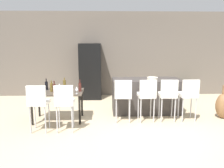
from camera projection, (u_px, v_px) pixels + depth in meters
name	position (u px, v px, depth m)	size (l,w,h in m)	color
ground_plane	(134.00, 120.00, 5.94)	(10.00, 10.00, 0.00)	#C6B28E
back_wall	(124.00, 54.00, 8.37)	(10.00, 0.12, 2.90)	#665B51
kitchen_island	(146.00, 96.00, 6.56)	(1.84, 0.81, 0.92)	#383330
bar_chair_left	(123.00, 94.00, 5.71)	(0.42, 0.42, 1.05)	white
bar_chair_middle	(147.00, 94.00, 5.74)	(0.42, 0.42, 1.05)	white
bar_chair_right	(168.00, 94.00, 5.76)	(0.42, 0.42, 1.05)	white
bar_chair_far	(189.00, 93.00, 5.78)	(0.40, 0.40, 1.05)	white
dining_table	(58.00, 94.00, 5.84)	(1.23, 0.76, 0.74)	#4C4238
dining_chair_near	(38.00, 101.00, 5.09)	(0.41, 0.41, 1.05)	white
dining_chair_far	(64.00, 101.00, 5.11)	(0.42, 0.42, 1.05)	white
wine_bottle_corner	(46.00, 85.00, 5.97)	(0.07, 0.07, 0.28)	black
wine_bottle_right	(54.00, 88.00, 5.64)	(0.08, 0.08, 0.29)	#471E19
wine_bottle_far	(52.00, 87.00, 5.77)	(0.08, 0.08, 0.27)	brown
wine_bottle_end	(65.00, 84.00, 6.05)	(0.07, 0.07, 0.29)	brown
wine_bottle_left	(80.00, 87.00, 5.78)	(0.07, 0.07, 0.29)	#471E19
wine_glass_middle	(59.00, 85.00, 5.91)	(0.07, 0.07, 0.17)	silver
wine_glass_near	(77.00, 89.00, 5.54)	(0.07, 0.07, 0.17)	silver
refrigerator	(90.00, 71.00, 8.00)	(0.72, 0.68, 1.84)	black
fruit_bowl	(152.00, 79.00, 6.35)	(0.28, 0.28, 0.07)	beige
floor_vase	(223.00, 105.00, 6.07)	(0.38, 0.38, 0.85)	brown
potted_plant	(187.00, 87.00, 8.23)	(0.39, 0.39, 0.59)	#996B4C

